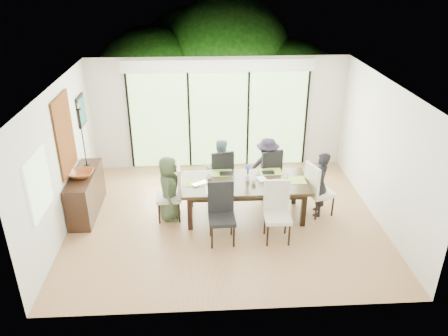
{
  "coord_description": "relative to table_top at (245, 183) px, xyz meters",
  "views": [
    {
      "loc": [
        -0.43,
        -7.38,
        4.66
      ],
      "look_at": [
        0.0,
        0.25,
        1.0
      ],
      "focal_mm": 35.0,
      "sensor_mm": 36.0,
      "label": 1
    }
  ],
  "objects": [
    {
      "name": "side_window",
      "position": [
        -3.38,
        -1.31,
        0.76
      ],
      "size": [
        0.02,
        0.9,
        1.0
      ],
      "primitive_type": "cube",
      "color": "#8CAD7F",
      "rests_on": "wall_left"
    },
    {
      "name": "foliage_right",
      "position": [
        1.79,
        4.89,
        0.52
      ],
      "size": [
        2.8,
        2.8,
        2.8
      ],
      "primitive_type": "sphere",
      "color": "#14380F",
      "rests_on": "ground"
    },
    {
      "name": "placemat_far_r",
      "position": [
        0.55,
        0.4,
        0.03
      ],
      "size": [
        0.45,
        0.33,
        0.01
      ],
      "primitive_type": "cube",
      "color": "#94B942",
      "rests_on": "table_top"
    },
    {
      "name": "art_canvas",
      "position": [
        -3.36,
        1.59,
        1.01
      ],
      "size": [
        0.01,
        0.45,
        0.55
      ],
      "primitive_type": "cube",
      "color": "#1A5450",
      "rests_on": "wall_left"
    },
    {
      "name": "chair_far_right",
      "position": [
        0.55,
        0.85,
        -0.17
      ],
      "size": [
        0.6,
        0.6,
        1.12
      ],
      "primitive_type": null,
      "rotation": [
        0.0,
        0.0,
        3.47
      ],
      "color": "black",
      "rests_on": "floor"
    },
    {
      "name": "cup_b",
      "position": [
        0.15,
        -0.1,
        0.08
      ],
      "size": [
        0.14,
        0.14,
        0.09
      ],
      "primitive_type": "imported",
      "rotation": [
        0.0,
        0.0,
        2.32
      ],
      "color": "white",
      "rests_on": "table_top"
    },
    {
      "name": "chair_near_left",
      "position": [
        -0.5,
        -0.87,
        -0.17
      ],
      "size": [
        0.49,
        0.49,
        1.12
      ],
      "primitive_type": null,
      "rotation": [
        0.0,
        0.0,
        0.04
      ],
      "color": "black",
      "rests_on": "floor"
    },
    {
      "name": "wall_left",
      "position": [
        -3.42,
        -0.11,
        0.61
      ],
      "size": [
        0.02,
        5.0,
        2.7
      ],
      "primitive_type": "cube",
      "color": "silver",
      "rests_on": "floor"
    },
    {
      "name": "tablet_far_l",
      "position": [
        -0.35,
        0.35,
        0.04
      ],
      "size": [
        0.27,
        0.18,
        0.01
      ],
      "primitive_type": "cube",
      "color": "black",
      "rests_on": "table_top"
    },
    {
      "name": "deck",
      "position": [
        -0.41,
        3.29,
        -0.79
      ],
      "size": [
        6.0,
        1.8,
        0.1
      ],
      "primitive_type": "cube",
      "color": "#513622",
      "rests_on": "ground"
    },
    {
      "name": "mullion_b",
      "position": [
        -1.11,
        2.35,
        0.46
      ],
      "size": [
        0.05,
        0.04,
        2.3
      ],
      "primitive_type": "cube",
      "color": "black",
      "rests_on": "wall_back"
    },
    {
      "name": "placemat_left",
      "position": [
        -0.95,
        0.0,
        0.03
      ],
      "size": [
        0.45,
        0.33,
        0.01
      ],
      "primitive_type": "cube",
      "color": "olive",
      "rests_on": "table_top"
    },
    {
      "name": "foliage_far",
      "position": [
        -1.01,
        6.39,
        0.88
      ],
      "size": [
        3.6,
        3.6,
        3.6
      ],
      "primitive_type": "sphere",
      "color": "#14380F",
      "rests_on": "ground"
    },
    {
      "name": "candlestick_base",
      "position": [
        -3.17,
        0.66,
        0.15
      ],
      "size": [
        0.1,
        0.1,
        0.04
      ],
      "primitive_type": "cylinder",
      "color": "black",
      "rests_on": "sideboard"
    },
    {
      "name": "person_right_end",
      "position": [
        1.48,
        0.0,
        -0.08
      ],
      "size": [
        0.49,
        0.68,
        1.32
      ],
      "primitive_type": "imported",
      "rotation": [
        0.0,
        0.0,
        -1.76
      ],
      "color": "black",
      "rests_on": "floor"
    },
    {
      "name": "book",
      "position": [
        0.25,
        0.05,
        0.04
      ],
      "size": [
        0.22,
        0.27,
        0.02
      ],
      "primitive_type": "imported",
      "rotation": [
        0.0,
        0.0,
        0.28
      ],
      "color": "white",
      "rests_on": "table_top"
    },
    {
      "name": "foliage_mid",
      "position": [
        -0.01,
        5.69,
        1.06
      ],
      "size": [
        4.0,
        4.0,
        4.0
      ],
      "primitive_type": "sphere",
      "color": "#14380F",
      "rests_on": "ground"
    },
    {
      "name": "table_leg_br",
      "position": [
        1.08,
        0.43,
        -0.38
      ],
      "size": [
        0.09,
        0.09,
        0.71
      ],
      "primitive_type": "cube",
      "color": "black",
      "rests_on": "floor"
    },
    {
      "name": "wall_right",
      "position": [
        2.6,
        -0.11,
        0.61
      ],
      "size": [
        0.02,
        5.0,
        2.7
      ],
      "primitive_type": "cube",
      "color": "white",
      "rests_on": "floor"
    },
    {
      "name": "cup_a",
      "position": [
        -0.7,
        0.15,
        0.08
      ],
      "size": [
        0.17,
        0.17,
        0.1
      ],
      "primitive_type": "imported",
      "rotation": [
        0.0,
        0.0,
        0.46
      ],
      "color": "white",
      "rests_on": "table_top"
    },
    {
      "name": "mullion_c",
      "position": [
        0.29,
        2.35,
        0.46
      ],
      "size": [
        0.05,
        0.04,
        2.3
      ],
      "primitive_type": "cube",
      "color": "black",
      "rests_on": "wall_back"
    },
    {
      "name": "sideboard",
      "position": [
        -3.17,
        0.31,
        -0.3
      ],
      "size": [
        0.43,
        1.53,
        0.86
      ],
      "primitive_type": "cube",
      "color": "black",
      "rests_on": "floor"
    },
    {
      "name": "person_left_end",
      "position": [
        -1.48,
        0.0,
        -0.08
      ],
      "size": [
        0.44,
        0.65,
        1.32
      ],
      "primitive_type": "imported",
      "rotation": [
        0.0,
        0.0,
        1.48
      ],
      "color": "#3B4C32",
      "rests_on": "floor"
    },
    {
      "name": "tapestry",
      "position": [
        -3.38,
        0.29,
        0.96
      ],
      "size": [
        0.02,
        1.0,
        1.5
      ],
      "primitive_type": "cube",
      "color": "#994416",
      "rests_on": "wall_left"
    },
    {
      "name": "platter_base",
      "position": [
        -0.55,
        -0.3,
        0.05
      ],
      "size": [
        0.27,
        0.27,
        0.02
      ],
      "primitive_type": "cube",
      "color": "white",
      "rests_on": "table_top"
    },
    {
      "name": "chair_far_left",
      "position": [
        -0.45,
        0.85,
        -0.17
      ],
      "size": [
        0.56,
        0.56,
        1.12
      ],
      "primitive_type": null,
      "rotation": [
        0.0,
        0.0,
        3.35
      ],
      "color": "black",
      "rests_on": "floor"
    },
    {
      "name": "person_far_left",
      "position": [
        -0.45,
        0.83,
        -0.08
      ],
      "size": [
        0.67,
        0.48,
        1.32
      ],
      "primitive_type": "imported",
      "rotation": [
        0.0,
        0.0,
        3.3
      ],
      "color": "#7396A7",
      "rests_on": "floor"
    },
    {
      "name": "ceiling",
      "position": [
        -0.41,
        -0.11,
        1.97
      ],
      "size": [
        6.0,
        5.0,
        0.01
      ],
      "primitive_type": "cube",
      "color": "white",
      "rests_on": "wall_back"
    },
    {
      "name": "art_frame",
      "position": [
        -3.38,
        1.59,
        1.01
      ],
      "size": [
        0.03,
        0.55,
        0.65
      ],
      "primitive_type": "cube",
      "color": "black",
      "rests_on": "wall_left"
    },
    {
      "name": "chair_left_end",
      "position": [
        -1.5,
        0.0,
        -0.17
      ],
      "size": [
        0.5,
        0.5,
        1.12
      ],
      "primitive_type": null,
      "rotation": [
        0.0,
        0.0,
        -1.51
      ],
      "color": "beige",
      "rests_on": "floor"
    },
    {
      "name": "table_top",
      "position": [
        0.0,
        0.0,
        0.0
      ],
      "size": [
        2.45,
        1.12,
        0.06
      ],
      "primitive_type": "cube",
      "color": "black",
      "rests_on": "floor"
    },
    {
      "name": "wall_front",
      "position": [
        -0.41,
        -2.62,
        0.61
      ],
      "size": [
        6.0,
        0.02,
        2.7
      ],
      "primitive_type": "cube",
      "color": "white",
      "rests_on": "floor"
    },
    {
      "name": "chair_right_end",
      "position": [
        1.5,
        0.0,
        -0.17
      ],
      "size": [
        0.6,
        0.6,
        1.12
      ],
      "primitive_type": null,
      "rotation": [
        0.0,
        0.0,
        1.91
      ],
      "color": "white",
      "rests_on": "floor"
    },
    {
      "name": "table_apron",
      "position": [
        0.0,
        0.0,
        -0.09
      ],
      "size": [
        2.25,
        0.92,
        0.1
      ],
      "primitive_type": "cube",
      "color": "black",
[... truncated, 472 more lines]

